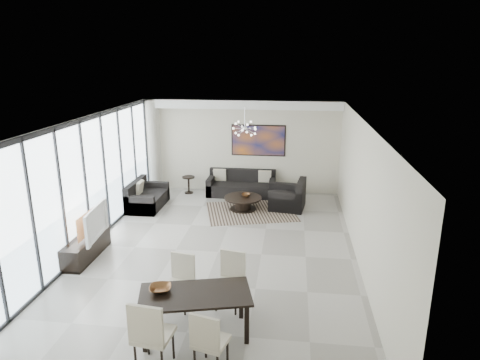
% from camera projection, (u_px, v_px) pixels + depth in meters
% --- Properties ---
extents(room_shell, '(6.00, 9.00, 2.90)m').
position_uv_depth(room_shell, '(239.00, 191.00, 9.00)').
color(room_shell, '#A8A39B').
rests_on(room_shell, ground).
extents(window_wall, '(0.37, 8.95, 2.90)m').
position_uv_depth(window_wall, '(89.00, 184.00, 9.39)').
color(window_wall, white).
rests_on(window_wall, floor).
extents(soffit, '(5.98, 0.40, 0.26)m').
position_uv_depth(soffit, '(242.00, 104.00, 12.78)').
color(soffit, white).
rests_on(soffit, room_shell).
extents(painting, '(1.68, 0.04, 0.98)m').
position_uv_depth(painting, '(258.00, 140.00, 13.20)').
color(painting, '#BA5D19').
rests_on(painting, room_shell).
extents(chandelier, '(0.66, 0.66, 0.71)m').
position_uv_depth(chandelier, '(245.00, 128.00, 11.15)').
color(chandelier, silver).
rests_on(chandelier, room_shell).
extents(rug, '(2.76, 2.37, 0.01)m').
position_uv_depth(rug, '(251.00, 212.00, 11.89)').
color(rug, black).
rests_on(rug, floor).
extents(coffee_table, '(1.05, 1.05, 0.37)m').
position_uv_depth(coffee_table, '(243.00, 202.00, 12.00)').
color(coffee_table, black).
rests_on(coffee_table, floor).
extents(bowl_coffee, '(0.25, 0.25, 0.08)m').
position_uv_depth(bowl_coffee, '(246.00, 195.00, 12.01)').
color(bowl_coffee, brown).
rests_on(bowl_coffee, coffee_table).
extents(sofa_main, '(2.08, 0.85, 0.76)m').
position_uv_depth(sofa_main, '(241.00, 187.00, 13.26)').
color(sofa_main, black).
rests_on(sofa_main, floor).
extents(loveseat, '(0.85, 1.51, 0.76)m').
position_uv_depth(loveseat, '(146.00, 198.00, 12.20)').
color(loveseat, black).
rests_on(loveseat, floor).
extents(armchair, '(1.06, 1.10, 0.83)m').
position_uv_depth(armchair, '(289.00, 198.00, 12.11)').
color(armchair, black).
rests_on(armchair, floor).
extents(side_table, '(0.39, 0.39, 0.54)m').
position_uv_depth(side_table, '(189.00, 182.00, 13.40)').
color(side_table, black).
rests_on(side_table, floor).
extents(tv_console, '(0.43, 1.51, 0.47)m').
position_uv_depth(tv_console, '(86.00, 247.00, 9.16)').
color(tv_console, black).
rests_on(tv_console, floor).
extents(television, '(0.25, 1.19, 0.68)m').
position_uv_depth(television, '(91.00, 222.00, 8.98)').
color(television, gray).
rests_on(television, tv_console).
extents(dining_table, '(1.85, 1.24, 0.71)m').
position_uv_depth(dining_table, '(195.00, 299.00, 6.54)').
color(dining_table, black).
rests_on(dining_table, floor).
extents(dining_chair_sw, '(0.55, 0.55, 1.08)m').
position_uv_depth(dining_chair_sw, '(150.00, 332.00, 5.75)').
color(dining_chair_sw, beige).
rests_on(dining_chair_sw, floor).
extents(dining_chair_se, '(0.53, 0.53, 0.94)m').
position_uv_depth(dining_chair_se, '(208.00, 339.00, 5.73)').
color(dining_chair_se, beige).
rests_on(dining_chair_se, floor).
extents(dining_chair_nw, '(0.50, 0.50, 0.94)m').
position_uv_depth(dining_chair_nw, '(181.00, 277.00, 7.32)').
color(dining_chair_nw, beige).
rests_on(dining_chair_nw, floor).
extents(dining_chair_ne, '(0.53, 0.53, 0.98)m').
position_uv_depth(dining_chair_ne, '(231.00, 275.00, 7.33)').
color(dining_chair_ne, beige).
rests_on(dining_chair_ne, floor).
extents(bowl_dining, '(0.40, 0.40, 0.08)m').
position_uv_depth(bowl_dining, '(160.00, 289.00, 6.57)').
color(bowl_dining, brown).
rests_on(bowl_dining, dining_table).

